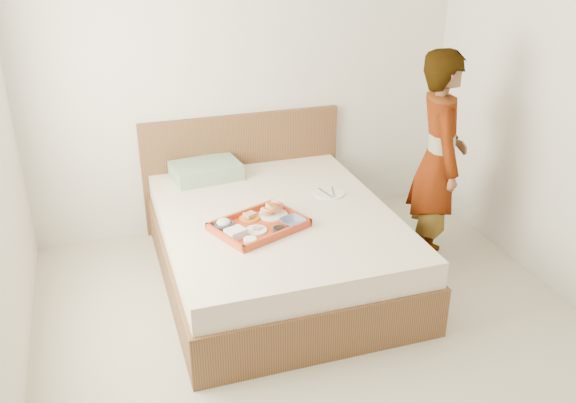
% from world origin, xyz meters
% --- Properties ---
extents(ground, '(3.50, 4.00, 0.01)m').
position_xyz_m(ground, '(0.00, 0.00, 0.00)').
color(ground, '#BFB5A1').
rests_on(ground, ground).
extents(wall_back, '(3.50, 0.01, 2.60)m').
position_xyz_m(wall_back, '(0.00, 2.00, 1.30)').
color(wall_back, silver).
rests_on(wall_back, ground).
extents(bed, '(1.65, 2.00, 0.53)m').
position_xyz_m(bed, '(-0.06, 1.00, 0.27)').
color(bed, brown).
rests_on(bed, ground).
extents(headboard, '(1.65, 0.06, 0.95)m').
position_xyz_m(headboard, '(-0.06, 1.97, 0.47)').
color(headboard, brown).
rests_on(headboard, ground).
extents(pillow, '(0.55, 0.41, 0.12)m').
position_xyz_m(pillow, '(-0.41, 1.76, 0.59)').
color(pillow, '#8EA291').
rests_on(pillow, bed).
extents(tray, '(0.69, 0.60, 0.05)m').
position_xyz_m(tray, '(-0.24, 0.81, 0.56)').
color(tray, '#AF3C23').
rests_on(tray, bed).
extents(prawn_plate, '(0.26, 0.26, 0.01)m').
position_xyz_m(prawn_plate, '(-0.11, 0.93, 0.55)').
color(prawn_plate, white).
rests_on(prawn_plate, tray).
extents(navy_bowl_big, '(0.21, 0.21, 0.04)m').
position_xyz_m(navy_bowl_big, '(-0.03, 0.76, 0.57)').
color(navy_bowl_big, '#1A2048').
rests_on(navy_bowl_big, tray).
extents(sauce_dish, '(0.11, 0.11, 0.03)m').
position_xyz_m(sauce_dish, '(-0.14, 0.69, 0.56)').
color(sauce_dish, black).
rests_on(sauce_dish, tray).
extents(meat_plate, '(0.19, 0.19, 0.01)m').
position_xyz_m(meat_plate, '(-0.28, 0.75, 0.55)').
color(meat_plate, white).
rests_on(meat_plate, tray).
extents(bread_plate, '(0.18, 0.18, 0.01)m').
position_xyz_m(bread_plate, '(-0.28, 0.94, 0.55)').
color(bread_plate, orange).
rests_on(bread_plate, tray).
extents(salad_bowl, '(0.16, 0.16, 0.04)m').
position_xyz_m(salad_bowl, '(-0.47, 0.85, 0.57)').
color(salad_bowl, '#1A2048').
rests_on(salad_bowl, tray).
extents(plastic_tub, '(0.15, 0.14, 0.05)m').
position_xyz_m(plastic_tub, '(-0.43, 0.72, 0.57)').
color(plastic_tub, silver).
rests_on(plastic_tub, tray).
extents(cheese_round, '(0.11, 0.11, 0.03)m').
position_xyz_m(cheese_round, '(-0.36, 0.61, 0.56)').
color(cheese_round, white).
rests_on(cheese_round, tray).
extents(dinner_plate, '(0.25, 0.25, 0.01)m').
position_xyz_m(dinner_plate, '(0.40, 1.17, 0.54)').
color(dinner_plate, white).
rests_on(dinner_plate, bed).
extents(person, '(0.55, 0.68, 1.61)m').
position_xyz_m(person, '(1.13, 0.90, 0.80)').
color(person, silver).
rests_on(person, ground).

